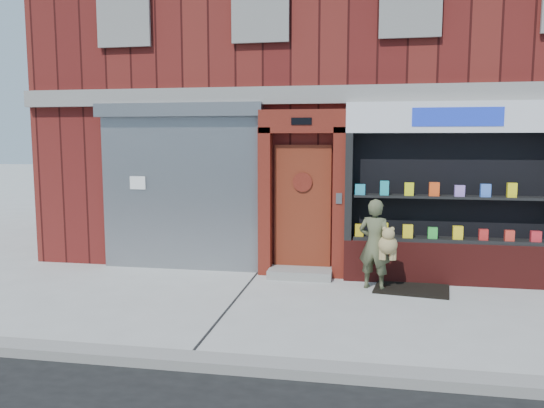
# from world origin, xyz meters

# --- Properties ---
(ground) EXTENTS (80.00, 80.00, 0.00)m
(ground) POSITION_xyz_m (0.00, 0.00, 0.00)
(ground) COLOR #9E9E99
(ground) RESTS_ON ground
(curb) EXTENTS (60.00, 0.30, 0.12)m
(curb) POSITION_xyz_m (0.00, -2.15, 0.06)
(curb) COLOR gray
(curb) RESTS_ON ground
(building) EXTENTS (12.00, 8.16, 8.00)m
(building) POSITION_xyz_m (-0.00, 5.99, 4.00)
(building) COLOR #521512
(building) RESTS_ON ground
(shutter_bay) EXTENTS (3.10, 0.30, 3.04)m
(shutter_bay) POSITION_xyz_m (-3.00, 1.93, 1.72)
(shutter_bay) COLOR gray
(shutter_bay) RESTS_ON ground
(red_door_bay) EXTENTS (1.52, 0.58, 2.90)m
(red_door_bay) POSITION_xyz_m (-0.75, 1.86, 1.46)
(red_door_bay) COLOR #5C180F
(red_door_bay) RESTS_ON ground
(pharmacy_bay) EXTENTS (3.50, 0.41, 3.00)m
(pharmacy_bay) POSITION_xyz_m (1.75, 1.81, 1.37)
(pharmacy_bay) COLOR #5B1815
(pharmacy_bay) RESTS_ON ground
(woman) EXTENTS (0.66, 0.54, 1.46)m
(woman) POSITION_xyz_m (0.53, 1.19, 0.74)
(woman) COLOR #4F5437
(woman) RESTS_ON ground
(doormat) EXTENTS (1.25, 0.96, 0.03)m
(doormat) POSITION_xyz_m (1.10, 1.25, 0.01)
(doormat) COLOR black
(doormat) RESTS_ON ground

